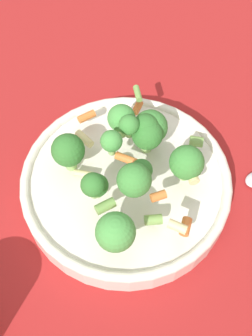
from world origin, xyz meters
TOP-DOWN VIEW (x-y plane):
  - ground_plane at (0.00, 0.00)m, footprint 3.00×3.00m
  - bowl at (0.00, 0.00)m, footprint 0.29×0.29m
  - pasta_salad at (0.01, -0.00)m, footprint 0.21×0.24m

SIDE VIEW (x-z plane):
  - ground_plane at x=0.00m, z-range 0.00..0.00m
  - bowl at x=0.00m, z-range 0.00..0.05m
  - pasta_salad at x=0.01m, z-range 0.04..0.14m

